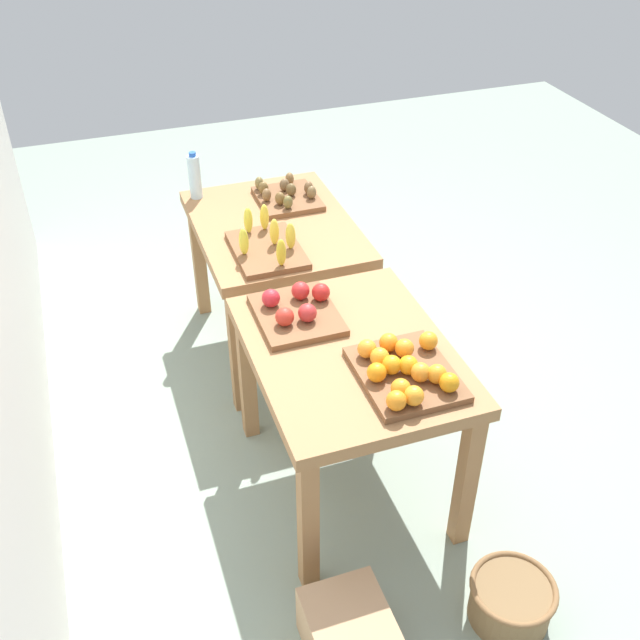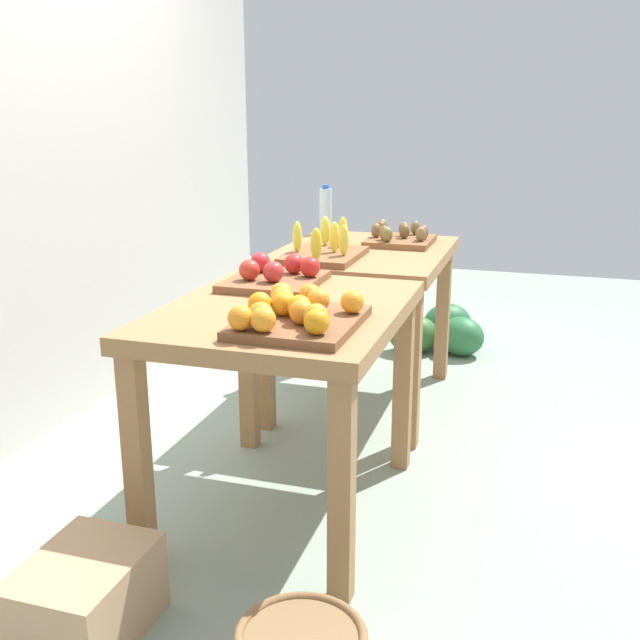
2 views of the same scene
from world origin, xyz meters
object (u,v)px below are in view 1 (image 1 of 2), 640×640
at_px(display_table_left, 350,371).
at_px(watermelon_pile, 275,238).
at_px(orange_bin, 405,370).
at_px(kiwi_bin, 286,196).
at_px(apple_bin, 297,310).
at_px(wicker_basket, 511,600).
at_px(display_table_right, 275,242).
at_px(water_bottle, 195,176).
at_px(banana_crate, 267,245).

height_order(display_table_left, watermelon_pile, display_table_left).
relative_size(orange_bin, kiwi_bin, 1.25).
bearing_deg(display_table_left, orange_bin, -152.90).
relative_size(apple_bin, wicker_basket, 1.19).
distance_m(apple_bin, kiwi_bin, 1.08).
height_order(display_table_right, watermelon_pile, display_table_right).
xyz_separation_m(watermelon_pile, wicker_basket, (-2.94, -0.08, -0.02)).
distance_m(display_table_right, kiwi_bin, 0.29).
distance_m(display_table_left, orange_bin, 0.32).
xyz_separation_m(display_table_right, apple_bin, (-0.84, 0.14, 0.15)).
xyz_separation_m(display_table_left, display_table_right, (1.12, 0.00, 0.00)).
height_order(display_table_left, orange_bin, orange_bin).
height_order(display_table_left, display_table_right, same).
relative_size(apple_bin, water_bottle, 1.51).
bearing_deg(watermelon_pile, banana_crate, 162.88).
bearing_deg(orange_bin, display_table_right, 5.30).
xyz_separation_m(display_table_right, kiwi_bin, (0.21, -0.14, 0.15)).
bearing_deg(orange_bin, watermelon_pile, -3.44).
bearing_deg(orange_bin, banana_crate, 12.35).
xyz_separation_m(water_bottle, wicker_basket, (-2.41, -0.67, -0.81)).
height_order(orange_bin, apple_bin, apple_bin).
xyz_separation_m(display_table_left, wicker_basket, (-0.86, -0.35, -0.57)).
bearing_deg(kiwi_bin, banana_crate, 152.95).
xyz_separation_m(water_bottle, watermelon_pile, (0.54, -0.59, -0.79)).
distance_m(banana_crate, watermelon_pile, 1.47).
bearing_deg(banana_crate, display_table_left, -172.42).
bearing_deg(banana_crate, apple_bin, 177.26).
bearing_deg(water_bottle, kiwi_bin, -114.71).
bearing_deg(watermelon_pile, display_table_right, 164.46).
bearing_deg(banana_crate, kiwi_bin, -27.05).
height_order(orange_bin, watermelon_pile, orange_bin).
distance_m(banana_crate, water_bottle, 0.73).
xyz_separation_m(orange_bin, watermelon_pile, (2.33, -0.14, -0.71)).
relative_size(banana_crate, kiwi_bin, 1.22).
xyz_separation_m(apple_bin, watermelon_pile, (1.80, -0.41, -0.70)).
relative_size(display_table_left, orange_bin, 2.31).
distance_m(display_table_right, wicker_basket, 2.09).
xyz_separation_m(orange_bin, water_bottle, (1.79, 0.45, 0.08)).
height_order(apple_bin, water_bottle, water_bottle).
distance_m(banana_crate, kiwi_bin, 0.55).
bearing_deg(wicker_basket, apple_bin, 23.09).
xyz_separation_m(orange_bin, apple_bin, (0.53, 0.27, -0.01)).
bearing_deg(water_bottle, display_table_right, -142.79).
bearing_deg(watermelon_pile, kiwi_bin, 170.00).
relative_size(kiwi_bin, water_bottle, 1.36).
bearing_deg(display_table_right, display_table_left, 180.00).
bearing_deg(water_bottle, wicker_basket, -164.44).
height_order(water_bottle, watermelon_pile, water_bottle).
height_order(display_table_right, wicker_basket, display_table_right).
xyz_separation_m(display_table_right, wicker_basket, (-1.98, -0.35, -0.57)).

